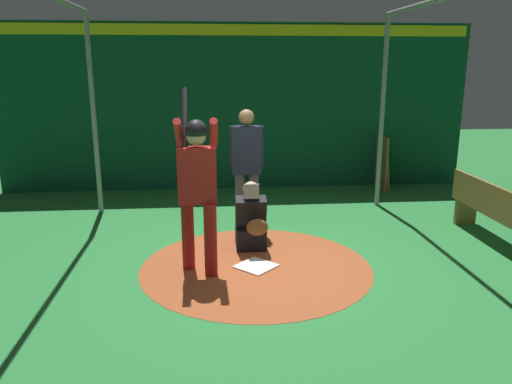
{
  "coord_description": "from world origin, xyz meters",
  "views": [
    {
      "loc": [
        5.67,
        -0.52,
        2.41
      ],
      "look_at": [
        0.0,
        0.0,
        0.95
      ],
      "focal_mm": 34.96,
      "sensor_mm": 36.0,
      "label": 1
    }
  ],
  "objects": [
    {
      "name": "ground_plane",
      "position": [
        0.0,
        0.0,
        0.0
      ],
      "size": [
        25.13,
        25.13,
        0.0
      ],
      "primitive_type": "plane",
      "color": "#287A38"
    },
    {
      "name": "dirt_circle",
      "position": [
        0.0,
        0.0,
        0.0
      ],
      "size": [
        2.83,
        2.83,
        0.01
      ],
      "primitive_type": "cylinder",
      "color": "#9E4C28",
      "rests_on": "ground"
    },
    {
      "name": "home_plate",
      "position": [
        0.0,
        0.0,
        0.01
      ],
      "size": [
        0.59,
        0.59,
        0.01
      ],
      "primitive_type": "cube",
      "rotation": [
        0.0,
        0.0,
        0.79
      ],
      "color": "white",
      "rests_on": "dirt_circle"
    },
    {
      "name": "batter",
      "position": [
        0.06,
        -0.69,
        1.11
      ],
      "size": [
        0.68,
        0.49,
        2.15
      ],
      "color": "maroon",
      "rests_on": "ground"
    },
    {
      "name": "catcher",
      "position": [
        -0.64,
        -0.01,
        0.36
      ],
      "size": [
        0.58,
        0.4,
        0.93
      ],
      "color": "black",
      "rests_on": "ground"
    },
    {
      "name": "umpire",
      "position": [
        -1.41,
        -0.01,
        1.02
      ],
      "size": [
        0.22,
        0.49,
        1.8
      ],
      "color": "#4C4C51",
      "rests_on": "ground"
    },
    {
      "name": "back_wall",
      "position": [
        -4.17,
        0.0,
        1.61
      ],
      "size": [
        0.22,
        9.13,
        3.19
      ],
      "color": "#0F472D",
      "rests_on": "ground"
    },
    {
      "name": "cage_frame",
      "position": [
        0.0,
        0.0,
        2.22
      ],
      "size": [
        5.29,
        4.86,
        3.24
      ],
      "color": "gray",
      "rests_on": "ground"
    },
    {
      "name": "bat_rack",
      "position": [
        -3.92,
        2.86,
        0.49
      ],
      "size": [
        0.94,
        0.2,
        1.05
      ],
      "color": "olive",
      "rests_on": "ground"
    },
    {
      "name": "bench",
      "position": [
        -0.57,
        3.34,
        0.45
      ],
      "size": [
        1.91,
        0.36,
        0.85
      ],
      "color": "olive",
      "rests_on": "ground"
    }
  ]
}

